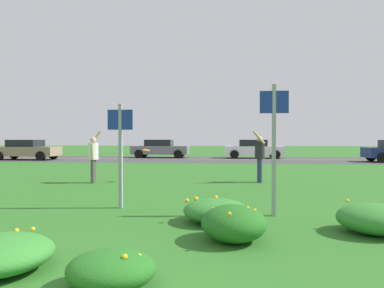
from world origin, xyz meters
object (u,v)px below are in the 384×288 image
object	(u,v)px
sign_post_near_path	(121,145)
frisbee_orange	(146,150)
sign_post_by_roadside	(274,136)
car_tan_leftmost	(27,150)
car_gray_center_left	(160,148)
car_white_center_right	(254,149)
person_catcher_dark_shirt	(260,155)
person_thrower_white_shirt	(93,155)

from	to	relation	value
sign_post_near_path	frisbee_orange	xyz separation A→B (m)	(-0.50, 4.59, -0.28)
sign_post_by_roadside	car_tan_leftmost	xyz separation A→B (m)	(-15.37, 16.75, -0.84)
sign_post_near_path	frisbee_orange	size ratio (longest dim) A/B	8.91
car_gray_center_left	car_white_center_right	size ratio (longest dim) A/B	1.00
car_gray_center_left	car_tan_leftmost	bearing A→B (deg)	-158.46
sign_post_near_path	car_gray_center_left	world-z (taller)	sign_post_near_path
car_gray_center_left	frisbee_orange	bearing A→B (deg)	-80.84
car_white_center_right	person_catcher_dark_shirt	bearing A→B (deg)	-93.72
car_white_center_right	frisbee_orange	bearing A→B (deg)	-107.97
car_gray_center_left	sign_post_near_path	bearing A→B (deg)	-81.52
frisbee_orange	car_white_center_right	distance (m)	16.10
person_thrower_white_shirt	sign_post_by_roadside	bearing A→B (deg)	-39.74
person_thrower_white_shirt	car_tan_leftmost	size ratio (longest dim) A/B	0.41
person_catcher_dark_shirt	frisbee_orange	distance (m)	4.00
sign_post_by_roadside	person_catcher_dark_shirt	distance (m)	5.33
frisbee_orange	car_tan_leftmost	size ratio (longest dim) A/B	0.06
car_white_center_right	person_thrower_white_shirt	bearing A→B (deg)	-113.11
person_thrower_white_shirt	person_catcher_dark_shirt	distance (m)	5.79
car_gray_center_left	person_catcher_dark_shirt	bearing A→B (deg)	-66.80
frisbee_orange	car_white_center_right	world-z (taller)	car_white_center_right
sign_post_by_roadside	sign_post_near_path	bearing A→B (deg)	172.05
frisbee_orange	sign_post_by_roadside	bearing A→B (deg)	-53.31
sign_post_by_roadside	car_tan_leftmost	bearing A→B (deg)	132.54
sign_post_near_path	sign_post_by_roadside	size ratio (longest dim) A/B	0.88
person_catcher_dark_shirt	car_white_center_right	bearing A→B (deg)	86.28
sign_post_by_roadside	person_thrower_white_shirt	bearing A→B (deg)	140.26
frisbee_orange	car_gray_center_left	bearing A→B (deg)	99.16
person_thrower_white_shirt	car_gray_center_left	distance (m)	15.78
car_gray_center_left	car_white_center_right	xyz separation A→B (m)	(7.44, 0.00, 0.00)
person_thrower_white_shirt	frisbee_orange	xyz separation A→B (m)	(1.76, 0.46, 0.17)
person_thrower_white_shirt	car_gray_center_left	xyz separation A→B (m)	(-0.71, 15.77, -0.22)
person_thrower_white_shirt	person_catcher_dark_shirt	xyz separation A→B (m)	(5.75, 0.70, 0.01)
sign_post_near_path	person_thrower_white_shirt	size ratio (longest dim) A/B	1.26
sign_post_by_roadside	person_catcher_dark_shirt	xyz separation A→B (m)	(0.23, 5.29, -0.61)
sign_post_by_roadside	car_gray_center_left	world-z (taller)	sign_post_by_roadside
sign_post_near_path	person_catcher_dark_shirt	world-z (taller)	sign_post_near_path
person_catcher_dark_shirt	car_tan_leftmost	distance (m)	19.35
person_thrower_white_shirt	car_white_center_right	bearing A→B (deg)	66.89
sign_post_by_roadside	frisbee_orange	distance (m)	6.31
sign_post_near_path	person_thrower_white_shirt	distance (m)	4.73
person_thrower_white_shirt	car_tan_leftmost	world-z (taller)	person_thrower_white_shirt
car_tan_leftmost	person_thrower_white_shirt	bearing A→B (deg)	-50.99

